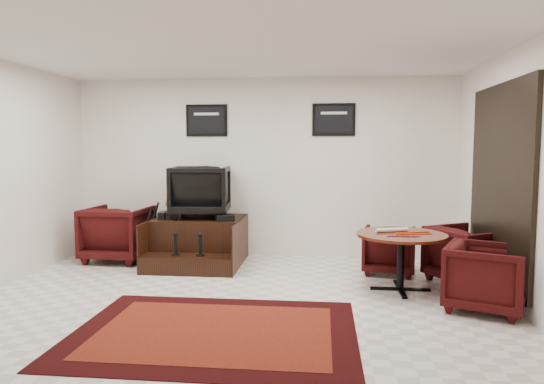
{
  "coord_description": "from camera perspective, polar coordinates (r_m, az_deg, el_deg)",
  "views": [
    {
      "loc": [
        0.94,
        -5.11,
        1.71
      ],
      "look_at": [
        0.31,
        0.9,
        1.16
      ],
      "focal_mm": 32.0,
      "sensor_mm": 36.0,
      "label": 1
    }
  ],
  "objects": [
    {
      "name": "table_chair_corner",
      "position": [
        5.64,
        23.85,
        -8.83
      ],
      "size": [
        0.95,
        0.98,
        0.78
      ],
      "primitive_type": "imported",
      "rotation": [
        0.0,
        0.0,
        1.16
      ],
      "color": "black",
      "rests_on": "ground"
    },
    {
      "name": "meeting_table",
      "position": [
        6.03,
        14.95,
        -5.54
      ],
      "size": [
        1.06,
        1.06,
        0.7
      ],
      "color": "#49130A",
      "rests_on": "ground"
    },
    {
      "name": "umbrella_hooked",
      "position": [
        7.55,
        -14.18,
        -4.45
      ],
      "size": [
        0.35,
        0.13,
        0.94
      ],
      "primitive_type": null,
      "color": "black",
      "rests_on": "ground"
    },
    {
      "name": "table_chair_window",
      "position": [
        6.65,
        21.93,
        -6.56
      ],
      "size": [
        1.03,
        1.04,
        0.8
      ],
      "primitive_type": "imported",
      "rotation": [
        0.0,
        0.0,
        2.1
      ],
      "color": "black",
      "rests_on": "ground"
    },
    {
      "name": "polish_kit",
      "position": [
        6.96,
        -5.5,
        -3.06
      ],
      "size": [
        0.29,
        0.24,
        0.08
      ],
      "primitive_type": "cube",
      "rotation": [
        0.0,
        0.0,
        0.33
      ],
      "color": "black",
      "rests_on": "shine_podium"
    },
    {
      "name": "area_rug",
      "position": [
        4.73,
        -6.75,
        -15.99
      ],
      "size": [
        2.63,
        1.97,
        0.01
      ],
      "color": "black",
      "rests_on": "ground"
    },
    {
      "name": "ground",
      "position": [
        5.47,
        -4.29,
        -13.07
      ],
      "size": [
        6.0,
        6.0,
        0.0
      ],
      "primitive_type": "plane",
      "color": "white",
      "rests_on": "ground"
    },
    {
      "name": "shine_podium",
      "position": [
        7.34,
        -8.6,
        -5.88
      ],
      "size": [
        1.31,
        1.35,
        0.67
      ],
      "color": "black",
      "rests_on": "ground"
    },
    {
      "name": "shine_chair",
      "position": [
        7.36,
        -8.41,
        0.41
      ],
      "size": [
        0.91,
        0.87,
        0.86
      ],
      "primitive_type": "imported",
      "rotation": [
        0.0,
        0.0,
        3.24
      ],
      "color": "black",
      "rests_on": "shine_podium"
    },
    {
      "name": "table_chair_back",
      "position": [
        6.87,
        13.64,
        -6.41
      ],
      "size": [
        0.79,
        0.75,
        0.7
      ],
      "primitive_type": "imported",
      "rotation": [
        0.0,
        0.0,
        2.95
      ],
      "color": "black",
      "rests_on": "ground"
    },
    {
      "name": "umbrella_black",
      "position": [
        7.36,
        -14.91,
        -5.0
      ],
      "size": [
        0.32,
        0.12,
        0.87
      ],
      "primitive_type": null,
      "color": "black",
      "rests_on": "ground"
    },
    {
      "name": "table_clutter",
      "position": [
        5.99,
        16.04,
        -4.74
      ],
      "size": [
        0.56,
        0.39,
        0.01
      ],
      "color": "#E4450C",
      "rests_on": "meeting_table"
    },
    {
      "name": "room_shell",
      "position": [
        5.26,
        0.21,
        5.97
      ],
      "size": [
        6.02,
        5.02,
        2.81
      ],
      "color": "white",
      "rests_on": "ground"
    },
    {
      "name": "paper_roll",
      "position": [
        6.09,
        13.94,
        -4.36
      ],
      "size": [
        0.41,
        0.19,
        0.05
      ],
      "primitive_type": "cylinder",
      "rotation": [
        0.0,
        1.57,
        0.34
      ],
      "color": "silver",
      "rests_on": "meeting_table"
    },
    {
      "name": "armchair_side",
      "position": [
        7.77,
        -17.65,
        -4.34
      ],
      "size": [
        0.93,
        0.88,
        0.92
      ],
      "primitive_type": "imported",
      "rotation": [
        0.0,
        0.0,
        3.09
      ],
      "color": "black",
      "rests_on": "ground"
    },
    {
      "name": "shoes_pair",
      "position": [
        7.33,
        -12.27,
        -2.67
      ],
      "size": [
        0.26,
        0.3,
        0.1
      ],
      "color": "black",
      "rests_on": "shine_podium"
    }
  ]
}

